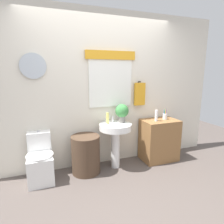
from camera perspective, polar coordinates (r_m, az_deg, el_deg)
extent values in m
plane|color=#564C47|center=(2.71, 4.63, -24.53)|extent=(8.00, 8.00, 0.00)
cube|color=silver|center=(3.27, -3.44, 6.50)|extent=(4.40, 0.10, 2.60)
cube|color=white|center=(3.25, -0.41, 8.65)|extent=(0.76, 0.03, 0.80)
cube|color=gold|center=(3.24, -0.33, 16.74)|extent=(0.86, 0.04, 0.14)
cylinder|color=silver|center=(3.05, -22.65, 12.65)|extent=(0.37, 0.03, 0.37)
cylinder|color=black|center=(3.46, 8.27, 9.01)|extent=(0.02, 0.06, 0.02)
cube|color=gold|center=(3.46, 8.31, 5.34)|extent=(0.20, 0.05, 0.40)
cube|color=white|center=(3.15, -20.56, -15.34)|extent=(0.36, 0.50, 0.41)
cylinder|color=white|center=(3.01, -20.87, -12.13)|extent=(0.38, 0.38, 0.03)
cube|color=white|center=(3.17, -21.03, -8.20)|extent=(0.34, 0.18, 0.31)
cylinder|color=silver|center=(3.12, -21.26, -5.38)|extent=(0.04, 0.04, 0.02)
cylinder|color=#4C3828|center=(3.16, -7.88, -12.47)|extent=(0.46, 0.46, 0.62)
cylinder|color=white|center=(3.28, 1.02, -10.90)|extent=(0.15, 0.15, 0.67)
cylinder|color=white|center=(3.15, 1.05, -4.45)|extent=(0.54, 0.54, 0.10)
cylinder|color=silver|center=(3.24, 0.29, -2.19)|extent=(0.03, 0.03, 0.10)
cube|color=olive|center=(3.65, 13.95, -8.12)|extent=(0.64, 0.44, 0.76)
cylinder|color=#DBD166|center=(3.12, -1.33, -1.89)|extent=(0.05, 0.05, 0.19)
cylinder|color=slate|center=(3.23, 2.99, -2.14)|extent=(0.11, 0.11, 0.11)
sphere|color=#3D8442|center=(3.20, 3.02, 0.38)|extent=(0.23, 0.23, 0.23)
cylinder|color=white|center=(3.42, 13.17, -1.05)|extent=(0.05, 0.05, 0.20)
cylinder|color=silver|center=(3.60, 15.60, -1.33)|extent=(0.08, 0.08, 0.10)
cylinder|color=purple|center=(3.60, 15.90, -0.63)|extent=(0.01, 0.02, 0.18)
cylinder|color=green|center=(3.61, 15.45, -0.58)|extent=(0.03, 0.01, 0.18)
cylinder|color=blue|center=(3.59, 15.37, -0.64)|extent=(0.01, 0.02, 0.18)
cylinder|color=yellow|center=(3.58, 15.78, -0.69)|extent=(0.03, 0.01, 0.18)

